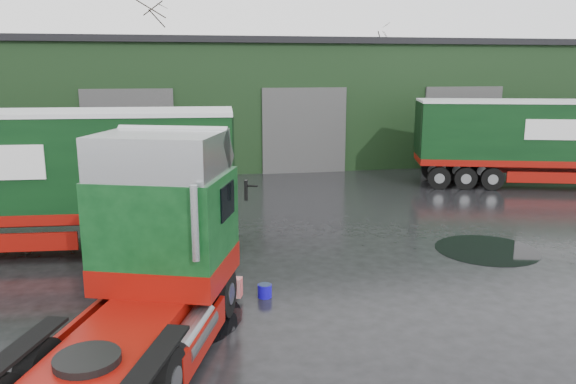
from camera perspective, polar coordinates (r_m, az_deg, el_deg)
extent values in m
plane|color=black|center=(13.34, 5.71, -9.12)|extent=(100.00, 100.00, 0.00)
cube|color=black|center=(32.43, -0.57, 9.15)|extent=(32.00, 12.00, 6.00)
cube|color=black|center=(32.39, -0.58, 14.72)|extent=(32.40, 12.40, 0.30)
cylinder|color=#1308B7|center=(12.43, -2.38, -10.00)|extent=(0.31, 0.31, 0.29)
cylinder|color=black|center=(11.83, -12.87, -12.29)|extent=(3.31, 3.31, 0.01)
cylinder|color=black|center=(16.45, 19.55, -5.56)|extent=(2.80, 2.80, 0.01)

